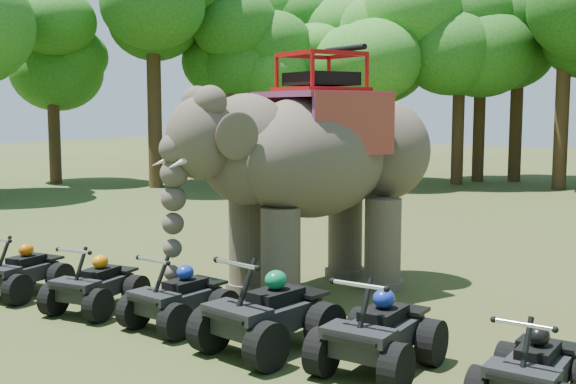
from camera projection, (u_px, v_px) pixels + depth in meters
name	position (u px, v px, depth m)	size (l,w,h in m)	color
ground	(249.00, 310.00, 12.23)	(110.00, 110.00, 0.00)	#47381E
elephant	(316.00, 170.00, 13.33)	(2.37, 5.39, 4.52)	brown
atv_0	(21.00, 264.00, 13.12)	(1.14, 1.56, 1.16)	black
atv_1	(95.00, 277.00, 12.12)	(1.14, 1.56, 1.15)	black
atv_2	(179.00, 289.00, 11.26)	(1.16, 1.59, 1.18)	black
atv_3	(268.00, 302.00, 10.13)	(1.36, 1.87, 1.39)	black
atv_4	(378.00, 322.00, 9.36)	(1.28, 1.75, 1.30)	black
atv_5	(535.00, 359.00, 8.18)	(1.12, 1.54, 1.14)	black
tree_0	(563.00, 80.00, 29.84)	(6.41, 6.41, 9.15)	#195114
tree_28	(53.00, 98.00, 32.25)	(5.41, 5.41, 7.73)	#195114
tree_29	(154.00, 71.00, 30.52)	(6.94, 6.94, 9.91)	#195114
tree_30	(233.00, 98.00, 31.40)	(5.37, 5.37, 7.67)	#195114
tree_31	(310.00, 111.00, 32.00)	(4.58, 4.58, 6.54)	#195114
tree_32	(388.00, 94.00, 31.42)	(5.59, 5.59, 7.98)	#195114
tree_33	(480.00, 94.00, 33.26)	(5.65, 5.65, 8.07)	#195114
tree_34	(258.00, 85.00, 39.98)	(6.51, 6.51, 9.30)	#195114
tree_39	(282.00, 90.00, 37.79)	(6.11, 6.11, 8.72)	#195114
tree_40	(459.00, 94.00, 32.00)	(5.62, 5.62, 8.03)	#195114
tree_41	(517.00, 82.00, 33.14)	(6.44, 6.44, 9.19)	#195114
tree_42	(340.00, 99.00, 39.35)	(5.44, 5.44, 7.77)	#195114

